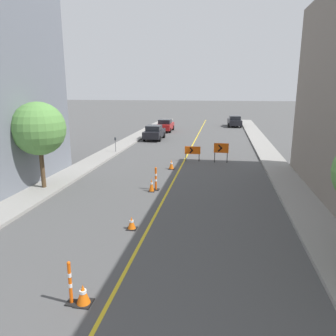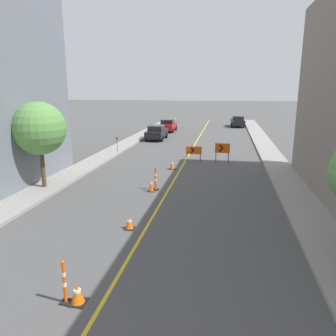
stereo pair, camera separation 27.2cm
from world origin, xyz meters
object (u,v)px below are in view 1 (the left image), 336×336
object	(u,v)px
traffic_cone_second	(83,294)
delineator_post_front	(70,285)
parked_car_curb_mid	(165,125)
traffic_cone_third	(132,223)
delineator_post_rear	(156,180)
traffic_cone_fourth	(152,185)
arrow_barricade_primary	(193,151)
arrow_barricade_secondary	(221,149)
parked_car_curb_far	(235,121)
traffic_cone_fifth	(171,165)
street_tree_left_near	(39,129)
parked_car_curb_near	(154,132)
parking_meter_far_curb	(115,141)

from	to	relation	value
traffic_cone_second	delineator_post_front	bearing A→B (deg)	-172.54
delineator_post_front	parked_car_curb_mid	world-z (taller)	parked_car_curb_mid
traffic_cone_third	delineator_post_rear	size ratio (longest dim) A/B	0.40
traffic_cone_fourth	arrow_barricade_primary	distance (m)	8.19
traffic_cone_second	traffic_cone_fourth	xyz separation A→B (m)	(-0.25, 9.82, 0.09)
traffic_cone_third	traffic_cone_fourth	size ratio (longest dim) A/B	0.70
arrow_barricade_secondary	parked_car_curb_far	distance (m)	24.62
delineator_post_rear	traffic_cone_fourth	bearing A→B (deg)	-119.32
traffic_cone_fifth	delineator_post_rear	xyz separation A→B (m)	(-0.13, -4.92, 0.25)
street_tree_left_near	parked_car_curb_near	bearing A→B (deg)	82.65
arrow_barricade_secondary	parking_meter_far_curb	bearing A→B (deg)	168.41
arrow_barricade_secondary	street_tree_left_near	bearing A→B (deg)	-137.05
traffic_cone_third	parked_car_curb_mid	world-z (taller)	parked_car_curb_mid
traffic_cone_fifth	parked_car_curb_near	distance (m)	13.68
arrow_barricade_primary	traffic_cone_third	bearing A→B (deg)	-96.99
traffic_cone_fifth	street_tree_left_near	xyz separation A→B (m)	(-6.38, -5.88, 3.11)
parked_car_curb_far	traffic_cone_fourth	bearing A→B (deg)	-102.99
delineator_post_rear	parked_car_curb_mid	bearing A→B (deg)	98.59
parked_car_curb_near	traffic_cone_fifth	bearing A→B (deg)	-73.71
traffic_cone_second	street_tree_left_near	world-z (taller)	street_tree_left_near
parked_car_curb_far	street_tree_left_near	bearing A→B (deg)	-112.63
traffic_cone_second	delineator_post_rear	xyz separation A→B (m)	(-0.07, 10.14, 0.30)
parked_car_curb_near	street_tree_left_near	distance (m)	19.32
traffic_cone_second	arrow_barricade_primary	xyz separation A→B (m)	(1.30, 17.85, 0.55)
delineator_post_rear	arrow_barricade_secondary	world-z (taller)	arrow_barricade_secondary
delineator_post_front	traffic_cone_fifth	bearing A→B (deg)	88.56
traffic_cone_fourth	parked_car_curb_near	xyz separation A→B (m)	(-3.62, 18.34, 0.43)
traffic_cone_second	parking_meter_far_curb	xyz separation A→B (m)	(-5.62, 19.91, 0.79)
traffic_cone_second	traffic_cone_third	distance (m)	4.82
arrow_barricade_primary	parked_car_curb_mid	xyz separation A→B (m)	(-5.15, 17.37, -0.03)
traffic_cone_fifth	delineator_post_front	size ratio (longest dim) A/B	0.54
arrow_barricade_secondary	traffic_cone_fifth	bearing A→B (deg)	-140.33
arrow_barricade_primary	parking_meter_far_curb	size ratio (longest dim) A/B	0.94
delineator_post_front	delineator_post_rear	world-z (taller)	delineator_post_rear
delineator_post_rear	traffic_cone_third	bearing A→B (deg)	-89.34
arrow_barricade_secondary	traffic_cone_third	bearing A→B (deg)	-103.28
parked_car_curb_near	street_tree_left_near	size ratio (longest dim) A/B	0.91
traffic_cone_fourth	delineator_post_rear	xyz separation A→B (m)	(0.18, 0.32, 0.21)
parked_car_curb_near	parked_car_curb_mid	size ratio (longest dim) A/B	1.00
traffic_cone_second	parking_meter_far_curb	size ratio (longest dim) A/B	0.44
arrow_barricade_primary	parked_car_curb_mid	world-z (taller)	parked_car_curb_mid
parked_car_curb_mid	street_tree_left_near	world-z (taller)	street_tree_left_near
traffic_cone_fifth	traffic_cone_fourth	bearing A→B (deg)	-93.35
traffic_cone_fifth	delineator_post_front	xyz separation A→B (m)	(-0.38, -15.10, 0.21)
traffic_cone_fourth	street_tree_left_near	size ratio (longest dim) A/B	0.16
traffic_cone_fourth	parking_meter_far_curb	bearing A→B (deg)	118.05
street_tree_left_near	parked_car_curb_far	bearing A→B (deg)	70.63
arrow_barricade_primary	parked_car_curb_far	xyz separation A→B (m)	(4.02, 24.43, -0.03)
traffic_cone_second	arrow_barricade_secondary	world-z (taller)	arrow_barricade_secondary
parked_car_curb_far	parking_meter_far_curb	xyz separation A→B (m)	(-10.95, -22.37, 0.27)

